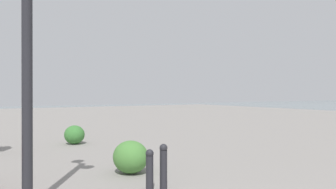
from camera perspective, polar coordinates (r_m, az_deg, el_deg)
lamppost at (r=5.00m, az=-23.01°, el=13.53°), size 0.98×0.28×4.09m
bollard_near at (r=5.48m, az=-0.78°, el=-12.15°), size 0.13×0.13×0.75m
bollard_mid at (r=5.42m, az=-3.17°, el=-12.69°), size 0.13×0.13×0.67m
shrub_round at (r=10.67m, az=-15.73°, el=-6.65°), size 0.68×0.61×0.57m
shrub_wide at (r=6.64m, az=-6.42°, el=-10.58°), size 0.75×0.68×0.64m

